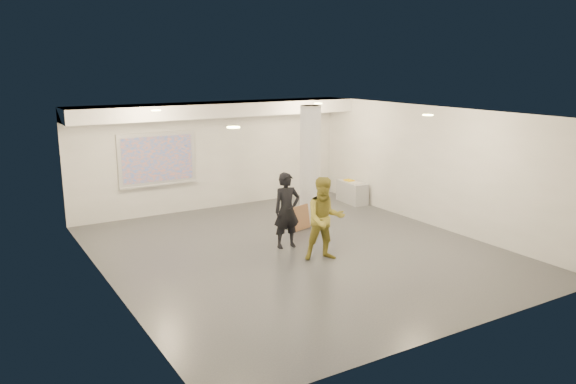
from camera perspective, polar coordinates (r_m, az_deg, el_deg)
floor at (r=12.35m, az=0.96°, el=-6.02°), size 8.00×9.00×0.01m
ceiling at (r=11.73m, az=1.02°, el=7.99°), size 8.00×9.00×0.01m
wall_back at (r=15.88m, az=-7.68°, el=3.71°), size 8.00×0.01×3.00m
wall_front at (r=8.60m, az=17.16°, el=-4.62°), size 8.00×0.01×3.00m
wall_left at (r=10.45m, az=-17.95°, el=-1.61°), size 0.01×9.00×3.00m
wall_right at (r=14.44m, az=14.58°, el=2.49°), size 0.01×9.00×3.00m
soffit_band at (r=15.22m, az=-6.99°, el=8.34°), size 8.00×1.10×0.36m
downlight_nw at (r=13.07m, az=-13.26°, el=8.07°), size 0.22×0.22×0.02m
downlight_ne at (r=15.02m, az=3.09°, el=8.97°), size 0.22×0.22×0.02m
downlight_sw at (r=9.36m, az=-5.57°, el=6.56°), size 0.22×0.22×0.02m
downlight_se at (r=11.93m, az=14.02°, el=7.59°), size 0.22×0.22×0.02m
column at (r=14.23m, az=2.27°, el=2.76°), size 0.52×0.52×3.00m
projection_screen at (r=15.28m, az=-13.12°, el=3.23°), size 2.10×0.13×1.42m
credenza at (r=16.62m, az=6.52°, el=-0.02°), size 0.53×1.10×0.62m
papers_stack at (r=16.36m, az=6.93°, el=0.92°), size 0.28×0.35×0.02m
postit_pad at (r=16.69m, az=6.22°, el=1.19°), size 0.22×0.29×0.03m
cardboard_back at (r=13.85m, az=1.36°, el=-2.61°), size 0.57×0.30×0.60m
cardboard_front at (r=14.01m, az=1.06°, el=-2.66°), size 0.46×0.20×0.49m
woman at (r=12.38m, az=-0.12°, el=-1.88°), size 0.65×0.46×1.69m
man at (r=11.62m, az=3.77°, el=-2.74°), size 1.02×0.90×1.75m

